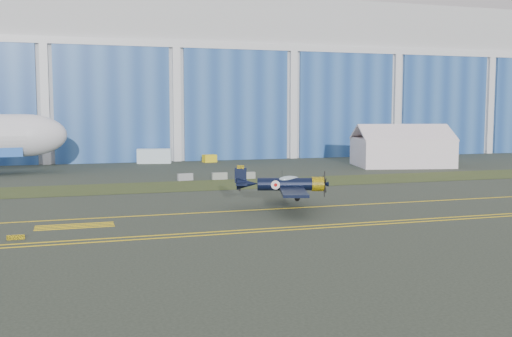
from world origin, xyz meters
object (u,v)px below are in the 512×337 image
object	(u,v)px
tent	(402,145)
warbird	(285,184)
tug	(210,158)
shipping_container	(154,156)

from	to	relation	value
tent	warbird	bearing A→B (deg)	-121.03
tug	warbird	bearing A→B (deg)	-106.92
warbird	tent	bearing A→B (deg)	62.57
tent	shipping_container	xyz separation A→B (m)	(-37.64, 17.35, -2.20)
shipping_container	tug	distance (m)	9.54
shipping_container	tent	bearing A→B (deg)	-13.14
tent	tug	size ratio (longest dim) A/B	7.36
warbird	tug	size ratio (longest dim) A/B	6.06
warbird	shipping_container	bearing A→B (deg)	111.80
warbird	shipping_container	xyz separation A→B (m)	(-5.06, 51.54, -1.07)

